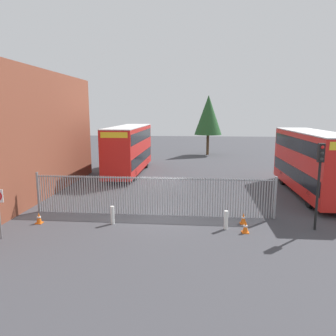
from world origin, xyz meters
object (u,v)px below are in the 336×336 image
Objects in this scene: double_decker_bus_near_gate at (312,160)px; bollard_near_left at (112,215)px; double_decker_bus_behind_fence_left at (129,148)px; bollard_center_front at (226,220)px; traffic_cone_mid_forecourt at (39,218)px; traffic_light_kerbside at (320,171)px; traffic_cone_by_gate at (243,218)px; traffic_cone_near_kerb at (245,227)px.

double_decker_bus_near_gate is 11.38× the size of bollard_near_left.
double_decker_bus_near_gate is 14.38m from bollard_near_left.
double_decker_bus_behind_fence_left reaches higher than bollard_center_front.
double_decker_bus_behind_fence_left is at bearing 119.23° from bollard_center_front.
traffic_cone_mid_forecourt is 0.14× the size of traffic_light_kerbside.
double_decker_bus_behind_fence_left is 16.15m from bollard_center_front.
traffic_light_kerbside is at bearing 4.17° from bollard_center_front.
double_decker_bus_near_gate is at bearing 24.78° from traffic_cone_mid_forecourt.
double_decker_bus_near_gate is at bearing 30.25° from bollard_near_left.
traffic_cone_by_gate is 1.00× the size of traffic_cone_near_kerb.
traffic_light_kerbside is at bearing 11.40° from traffic_cone_near_kerb.
bollard_near_left is 6.83m from traffic_cone_by_gate.
bollard_near_left is 1.61× the size of traffic_cone_near_kerb.
double_decker_bus_near_gate is at bearing -24.62° from double_decker_bus_behind_fence_left.
bollard_near_left is at bearing -149.75° from double_decker_bus_near_gate.
bollard_near_left is 1.61× the size of traffic_cone_mid_forecourt.
bollard_near_left and bollard_center_front have the same top height.
traffic_cone_near_kerb is at bearing -168.60° from traffic_light_kerbside.
bollard_center_front is at bearing -138.23° from traffic_cone_by_gate.
double_decker_bus_near_gate is 2.51× the size of traffic_light_kerbside.
bollard_center_front is 1.61× the size of traffic_cone_mid_forecourt.
traffic_cone_by_gate is 10.69m from traffic_cone_mid_forecourt.
traffic_cone_mid_forecourt is at bearing 178.11° from traffic_cone_near_kerb.
double_decker_bus_near_gate reaches higher than traffic_cone_by_gate.
traffic_light_kerbside reaches higher than traffic_cone_mid_forecourt.
traffic_light_kerbside reaches higher than bollard_center_front.
traffic_cone_by_gate is at bearing 41.77° from bollard_center_front.
bollard_near_left is (-12.31, -7.18, -1.95)m from double_decker_bus_near_gate.
double_decker_bus_behind_fence_left is at bearing 98.34° from bollard_near_left.
double_decker_bus_near_gate is 10.06m from bollard_center_front.
bollard_near_left is 5.82m from bollard_center_front.
traffic_cone_mid_forecourt is (-3.86, -0.28, -0.19)m from bollard_near_left.
double_decker_bus_near_gate is 11.38× the size of bollard_center_front.
double_decker_bus_near_gate is 18.32× the size of traffic_cone_by_gate.
bollard_center_front is 1.61× the size of traffic_cone_near_kerb.
double_decker_bus_behind_fence_left is 18.32× the size of traffic_cone_near_kerb.
traffic_cone_mid_forecourt is 10.58m from traffic_cone_near_kerb.
traffic_light_kerbside is (3.49, 0.70, 2.70)m from traffic_cone_near_kerb.
bollard_near_left is at bearing -81.66° from double_decker_bus_behind_fence_left.
double_decker_bus_behind_fence_left reaches higher than traffic_cone_mid_forecourt.
bollard_near_left is 1.61× the size of traffic_cone_by_gate.
double_decker_bus_behind_fence_left reaches higher than traffic_cone_near_kerb.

